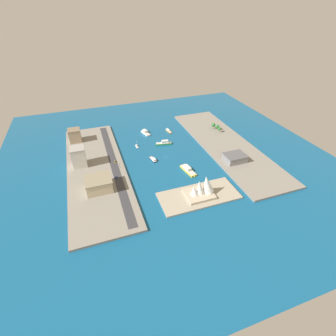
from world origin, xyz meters
TOP-DOWN VIEW (x-y plane):
  - ground_plane at (0.00, 0.00)m, footprint 440.00×440.00m
  - quay_west at (-93.87, 0.00)m, footprint 70.00×240.00m
  - quay_east at (93.87, 0.00)m, footprint 70.00×240.00m
  - peninsula_point at (-7.46, 90.97)m, footprint 87.89×38.67m
  - road_strip at (70.95, 0.00)m, footprint 9.50×228.00m
  - ferry_yellow_fast at (-15.30, 42.74)m, footprint 12.64×29.29m
  - ferry_white_commuter at (8.21, -76.00)m, footprint 11.84×21.97m
  - patrol_launch_navy at (18.89, 4.19)m, footprint 7.68×16.26m
  - ferry_green_doubledeck at (-8.57, -32.54)m, footprint 25.46×9.90m
  - sailboat_small_white at (31.23, -39.28)m, footprint 3.32×10.62m
  - water_taxi_orange at (-29.81, -71.11)m, footprint 6.39×16.51m
  - apartment_midrise_tan at (114.57, -81.69)m, footprint 17.36×17.17m
  - hotel_broad_white at (111.74, -11.83)m, footprint 17.69×18.18m
  - office_block_beige at (93.92, 44.81)m, footprint 28.96×26.59m
  - warehouse_low_gray at (-81.21, 44.85)m, footprint 27.63×21.69m
  - hatchback_blue at (73.26, 30.40)m, footprint 1.95×4.68m
  - taxi_yellow_cab at (68.79, -4.52)m, footprint 1.97×5.01m
  - traffic_light_waterfront at (65.04, 9.77)m, footprint 0.36×0.36m
  - opera_landmark at (-10.58, 90.97)m, footprint 32.21×25.63m
  - park_tree_cluster at (-102.80, -45.17)m, footprint 9.97×20.89m

SIDE VIEW (x-z plane):
  - ground_plane at x=0.00m, z-range 0.00..0.00m
  - sailboat_small_white at x=31.23m, z-range -4.51..6.13m
  - peninsula_point at x=-7.46m, z-range 0.00..2.00m
  - water_taxi_orange at x=-29.81m, z-range -0.36..2.76m
  - quay_west at x=-93.87m, z-range 0.00..2.70m
  - quay_east at x=93.87m, z-range 0.00..2.70m
  - patrol_launch_navy at x=18.89m, z-range -0.43..3.27m
  - ferry_yellow_fast at x=-15.30m, z-range -0.91..5.07m
  - ferry_white_commuter at x=8.21m, z-range -0.79..5.00m
  - ferry_green_doubledeck at x=-8.57m, z-range -0.97..5.65m
  - road_strip at x=70.95m, z-range 2.70..2.85m
  - hatchback_blue at x=73.26m, z-range 2.83..4.41m
  - taxi_yellow_cab at x=68.79m, z-range 2.83..4.53m
  - traffic_light_waterfront at x=65.04m, z-range 3.79..10.29m
  - warehouse_low_gray at x=-81.21m, z-range 2.73..11.92m
  - park_tree_cluster at x=-102.80m, z-range 4.09..13.90m
  - office_block_beige at x=93.92m, z-range 2.73..17.32m
  - opera_landmark at x=-10.58m, z-range -1.50..23.84m
  - apartment_midrise_tan at x=114.57m, z-range 2.73..22.07m
  - hotel_broad_white at x=111.74m, z-range 2.73..28.55m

